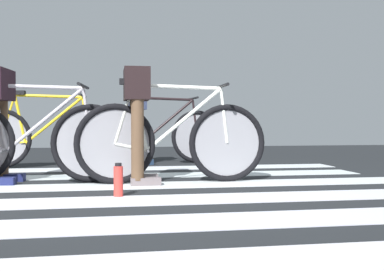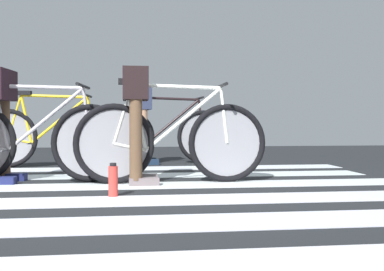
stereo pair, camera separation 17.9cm
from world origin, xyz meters
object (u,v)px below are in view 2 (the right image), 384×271
(bicycle_4_of_4, at_px, (166,135))
(bicycle_2_of_4, at_px, (33,140))
(bicycle_1_of_4, at_px, (171,140))
(cyclist_4_of_4, at_px, (142,115))
(water_bottle, at_px, (113,181))
(bicycle_3_of_4, at_px, (50,136))
(cyclist_1_of_4, at_px, (136,109))

(bicycle_4_of_4, bearing_deg, bicycle_2_of_4, -131.23)
(bicycle_1_of_4, height_order, cyclist_4_of_4, cyclist_4_of_4)
(bicycle_1_of_4, height_order, bicycle_2_of_4, same)
(bicycle_2_of_4, height_order, water_bottle, bicycle_2_of_4)
(bicycle_4_of_4, bearing_deg, water_bottle, -106.87)
(cyclist_4_of_4, relative_size, water_bottle, 4.00)
(bicycle_3_of_4, relative_size, cyclist_4_of_4, 1.74)
(bicycle_2_of_4, bearing_deg, bicycle_4_of_4, 59.39)
(bicycle_4_of_4, bearing_deg, cyclist_1_of_4, -106.23)
(bicycle_1_of_4, bearing_deg, water_bottle, -124.42)
(bicycle_1_of_4, distance_m, water_bottle, 0.90)
(bicycle_2_of_4, height_order, bicycle_4_of_4, same)
(bicycle_1_of_4, distance_m, bicycle_3_of_4, 2.14)
(bicycle_2_of_4, height_order, bicycle_3_of_4, same)
(bicycle_1_of_4, height_order, water_bottle, bicycle_1_of_4)
(bicycle_2_of_4, relative_size, bicycle_4_of_4, 1.00)
(bicycle_1_of_4, bearing_deg, cyclist_1_of_4, -180.00)
(bicycle_1_of_4, relative_size, bicycle_2_of_4, 1.00)
(bicycle_1_of_4, xyz_separation_m, cyclist_4_of_4, (-0.22, 2.00, 0.26))
(bicycle_1_of_4, bearing_deg, bicycle_4_of_4, 87.08)
(cyclist_4_of_4, bearing_deg, bicycle_2_of_4, -124.72)
(bicycle_3_of_4, relative_size, bicycle_4_of_4, 1.00)
(bicycle_1_of_4, xyz_separation_m, bicycle_2_of_4, (-1.24, 0.21, 0.00))
(cyclist_1_of_4, xyz_separation_m, water_bottle, (-0.17, -0.71, -0.54))
(bicycle_1_of_4, height_order, bicycle_4_of_4, same)
(bicycle_1_of_4, distance_m, cyclist_4_of_4, 2.03)
(water_bottle, bearing_deg, cyclist_1_of_4, 76.41)
(bicycle_3_of_4, bearing_deg, bicycle_4_of_4, 18.06)
(bicycle_3_of_4, distance_m, water_bottle, 2.55)
(cyclist_1_of_4, height_order, bicycle_2_of_4, cyclist_1_of_4)
(bicycle_1_of_4, distance_m, bicycle_2_of_4, 1.26)
(bicycle_4_of_4, distance_m, cyclist_4_of_4, 0.41)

